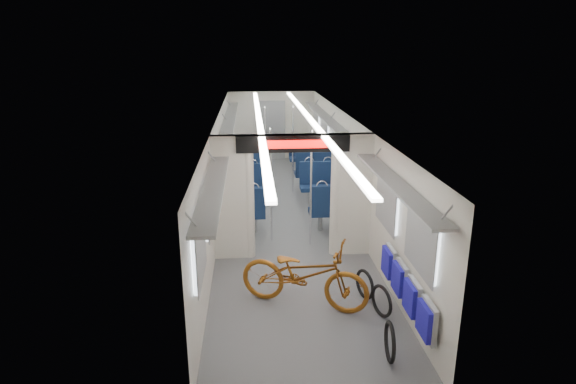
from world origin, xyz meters
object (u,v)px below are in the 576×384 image
object	(u,v)px
seat_bay_far_right	(308,160)
seat_bay_far_left	(244,160)
stanchion_far_left	(266,151)
seat_bay_near_right	(325,192)
stanchion_far_right	(293,150)
bike_hoop_a	(390,344)
bike_hoop_c	(365,286)
bike_hoop_b	(381,302)
stanchion_near_left	(271,186)
bicycle	(304,274)
stanchion_near_right	(311,189)
seat_bay_near_left	(243,195)
flip_bench	(406,288)

from	to	relation	value
seat_bay_far_right	seat_bay_far_left	bearing A→B (deg)	170.89
seat_bay_far_right	stanchion_far_left	world-z (taller)	stanchion_far_left
seat_bay_near_right	stanchion_far_right	distance (m)	2.07
bike_hoop_a	bike_hoop_c	distance (m)	1.55
bike_hoop_b	stanchion_near_left	bearing A→B (deg)	116.23
seat_bay_far_left	stanchion_far_right	bearing A→B (deg)	-50.24
bicycle	bike_hoop_c	size ratio (longest dim) A/B	4.11
bike_hoop_a	seat_bay_far_right	size ratio (longest dim) A/B	0.23
bicycle	seat_bay_far_left	size ratio (longest dim) A/B	0.94
stanchion_near_left	stanchion_far_right	bearing A→B (deg)	77.67
seat_bay_far_right	stanchion_near_left	bearing A→B (deg)	-105.82
seat_bay_far_right	stanchion_near_left	xyz separation A→B (m)	(-1.29, -4.57, 0.58)
bike_hoop_c	bicycle	bearing A→B (deg)	-172.16
bike_hoop_c	seat_bay_far_right	xyz separation A→B (m)	(-0.04, 7.00, 0.36)
stanchion_near_right	stanchion_far_right	bearing A→B (deg)	90.44
stanchion_far_left	stanchion_far_right	world-z (taller)	same
stanchion_far_left	stanchion_far_right	size ratio (longest dim) A/B	1.00
bike_hoop_c	seat_bay_far_left	xyz separation A→B (m)	(-1.91, 7.30, 0.33)
bike_hoop_c	stanchion_near_left	bearing A→B (deg)	118.76
bicycle	seat_bay_far_right	size ratio (longest dim) A/B	0.86
seat_bay_near_left	seat_bay_near_right	distance (m)	1.87
seat_bay_far_right	seat_bay_near_right	bearing A→B (deg)	-90.00
seat_bay_near_left	stanchion_far_right	bearing A→B (deg)	56.05
seat_bay_near_right	bike_hoop_b	bearing A→B (deg)	-87.83
bicycle	seat_bay_far_right	xyz separation A→B (m)	(0.93, 7.14, 0.05)
bike_hoop_a	seat_bay_near_right	distance (m)	5.40
flip_bench	bike_hoop_b	size ratio (longest dim) A/B	4.24
bike_hoop_b	stanchion_near_left	size ratio (longest dim) A/B	0.21
bike_hoop_a	stanchion_near_right	xyz separation A→B (m)	(-0.54, 3.71, 0.91)
bike_hoop_c	stanchion_far_right	xyz separation A→B (m)	(-0.61, 5.74, 0.93)
stanchion_far_left	bike_hoop_c	bearing A→B (deg)	-76.77
stanchion_far_right	stanchion_far_left	bearing A→B (deg)	-173.51
seat_bay_far_right	bike_hoop_c	bearing A→B (deg)	-89.65
seat_bay_near_left	stanchion_far_left	bearing A→B (deg)	72.50
bike_hoop_a	stanchion_near_right	size ratio (longest dim) A/B	0.23
stanchion_far_left	seat_bay_near_right	bearing A→B (deg)	-54.70
bike_hoop_c	stanchion_far_left	xyz separation A→B (m)	(-1.33, 5.66, 0.93)
bike_hoop_c	seat_bay_near_right	size ratio (longest dim) A/B	0.22
flip_bench	stanchion_far_left	xyz separation A→B (m)	(-1.71, 6.44, 0.57)
bicycle	stanchion_near_right	world-z (taller)	stanchion_near_right
flip_bench	seat_bay_far_left	bearing A→B (deg)	105.81
bike_hoop_a	seat_bay_near_left	distance (m)	5.68
bike_hoop_a	stanchion_far_right	distance (m)	7.37
stanchion_near_right	seat_bay_far_left	bearing A→B (deg)	104.47
bicycle	stanchion_far_right	bearing A→B (deg)	19.46
stanchion_far_right	seat_bay_far_right	bearing A→B (deg)	65.63
seat_bay_near_left	stanchion_near_left	xyz separation A→B (m)	(0.58, -1.38, 0.59)
flip_bench	bike_hoop_b	distance (m)	0.51
bike_hoop_c	seat_bay_near_left	xyz separation A→B (m)	(-1.91, 3.81, 0.34)
stanchion_near_right	stanchion_far_right	xyz separation A→B (m)	(-0.03, 3.58, 0.00)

